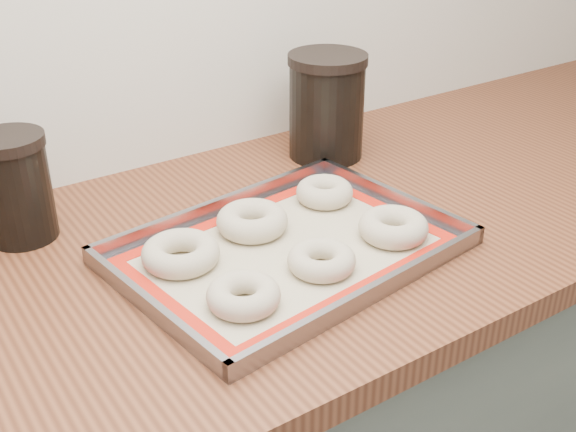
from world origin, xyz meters
TOP-DOWN VIEW (x-y plane):
  - countertop at (0.00, 1.68)m, footprint 3.06×0.68m
  - baking_tray at (0.11, 1.61)m, footprint 0.50×0.39m
  - baking_mat at (0.11, 1.61)m, footprint 0.45×0.34m
  - bagel_front_left at (-0.01, 1.53)m, footprint 0.11×0.11m
  - bagel_front_mid at (0.12, 1.54)m, footprint 0.10×0.10m
  - bagel_front_right at (0.26, 1.55)m, footprint 0.12×0.12m
  - bagel_back_left at (-0.03, 1.66)m, footprint 0.11×0.11m
  - bagel_back_mid at (0.10, 1.68)m, footprint 0.14×0.14m
  - bagel_back_right at (0.24, 1.70)m, footprint 0.10×0.10m
  - canister_mid at (-0.18, 1.86)m, footprint 0.10×0.10m
  - canister_right at (0.36, 1.86)m, footprint 0.14×0.14m

SIDE VIEW (x-z plane):
  - countertop at x=0.00m, z-range 0.86..0.90m
  - baking_mat at x=0.11m, z-range 0.90..0.91m
  - baking_tray at x=0.11m, z-range 0.89..0.92m
  - bagel_front_mid at x=0.12m, z-range 0.90..0.94m
  - bagel_front_left at x=-0.01m, z-range 0.90..0.94m
  - bagel_back_left at x=-0.03m, z-range 0.90..0.94m
  - bagel_back_right at x=0.24m, z-range 0.90..0.94m
  - bagel_front_right at x=0.26m, z-range 0.90..0.94m
  - bagel_back_mid at x=0.10m, z-range 0.90..0.94m
  - canister_mid at x=-0.18m, z-range 0.90..1.06m
  - canister_right at x=0.36m, z-range 0.90..1.09m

